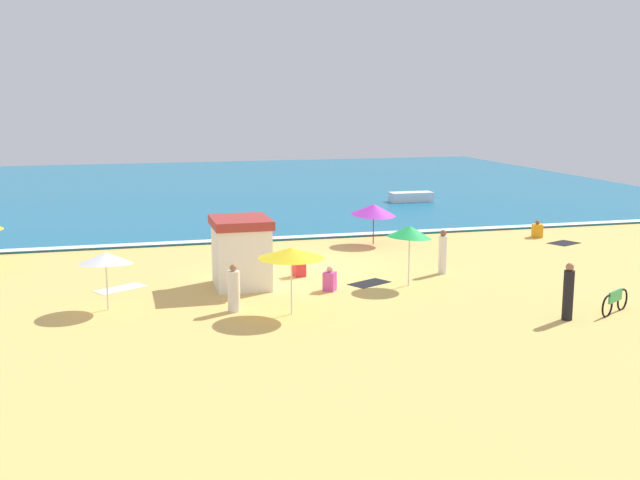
{
  "coord_description": "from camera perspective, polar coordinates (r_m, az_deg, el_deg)",
  "views": [
    {
      "loc": [
        -7.46,
        -28.81,
        6.68
      ],
      "look_at": [
        0.62,
        1.59,
        0.8
      ],
      "focal_mm": 43.34,
      "sensor_mm": 36.0,
      "label": 1
    }
  ],
  "objects": [
    {
      "name": "ground_plane",
      "position": [
        30.5,
        -0.35,
        -2.06
      ],
      "size": [
        60.0,
        60.0,
        0.0
      ],
      "primitive_type": "plane",
      "color": "#EDBC60"
    },
    {
      "name": "ocean_water",
      "position": [
        57.68,
        -7.36,
        3.9
      ],
      "size": [
        60.0,
        44.0,
        0.1
      ],
      "primitive_type": "cube",
      "color": "#146B93",
      "rests_on": "ground_plane"
    },
    {
      "name": "wave_breaker_foam",
      "position": [
        36.49,
        -2.84,
        0.19
      ],
      "size": [
        57.0,
        0.7,
        0.01
      ],
      "primitive_type": "cube",
      "color": "white",
      "rests_on": "ocean_water"
    },
    {
      "name": "lifeguard_cabana",
      "position": [
        27.45,
        -5.84,
        -0.86
      ],
      "size": [
        2.01,
        2.37,
        2.47
      ],
      "color": "white",
      "rests_on": "ground_plane"
    },
    {
      "name": "beach_umbrella_1",
      "position": [
        27.47,
        6.63,
        0.61
      ],
      "size": [
        1.94,
        1.92,
        2.22
      ],
      "color": "silver",
      "rests_on": "ground_plane"
    },
    {
      "name": "beach_umbrella_2",
      "position": [
        25.11,
        -15.55,
        -1.3
      ],
      "size": [
        1.99,
        2.01,
        1.94
      ],
      "color": "silver",
      "rests_on": "ground_plane"
    },
    {
      "name": "beach_umbrella_3",
      "position": [
        35.19,
        3.98,
        2.26
      ],
      "size": [
        2.76,
        2.78,
        1.92
      ],
      "color": "#4C3823",
      "rests_on": "ground_plane"
    },
    {
      "name": "beach_umbrella_4",
      "position": [
        23.66,
        -2.14,
        -0.97
      ],
      "size": [
        2.47,
        2.48,
        2.11
      ],
      "color": "silver",
      "rests_on": "ground_plane"
    },
    {
      "name": "parked_bicycle",
      "position": [
        25.81,
        20.95,
        -4.25
      ],
      "size": [
        1.59,
        0.99,
        0.76
      ],
      "color": "black",
      "rests_on": "ground_plane"
    },
    {
      "name": "beachgoer_1",
      "position": [
        29.74,
        9.05,
        -0.94
      ],
      "size": [
        0.44,
        0.44,
        1.69
      ],
      "color": "white",
      "rests_on": "ground_plane"
    },
    {
      "name": "beachgoer_2",
      "position": [
        29.01,
        -1.55,
        -1.94
      ],
      "size": [
        0.47,
        0.47,
        0.92
      ],
      "color": "red",
      "rests_on": "ground_plane"
    },
    {
      "name": "beachgoer_3",
      "position": [
        24.39,
        -6.39,
        -3.69
      ],
      "size": [
        0.46,
        0.46,
        1.52
      ],
      "color": "white",
      "rests_on": "ground_plane"
    },
    {
      "name": "beachgoer_4",
      "position": [
        24.47,
        17.86,
        -3.74
      ],
      "size": [
        0.44,
        0.44,
        1.77
      ],
      "color": "black",
      "rests_on": "ground_plane"
    },
    {
      "name": "beachgoer_6",
      "position": [
        38.49,
        15.75,
        0.7
      ],
      "size": [
        0.59,
        0.59,
        0.83
      ],
      "color": "orange",
      "rests_on": "ground_plane"
    },
    {
      "name": "beachgoer_7",
      "position": [
        26.88,
        0.72,
        -2.99
      ],
      "size": [
        0.55,
        0.55,
        0.87
      ],
      "color": "#D84CA5",
      "rests_on": "ground_plane"
    },
    {
      "name": "beach_towel_0",
      "position": [
        37.31,
        17.56,
        -0.22
      ],
      "size": [
        1.64,
        1.46,
        0.01
      ],
      "color": "black",
      "rests_on": "ground_plane"
    },
    {
      "name": "beach_towel_1",
      "position": [
        28.11,
        -14.51,
        -3.49
      ],
      "size": [
        1.93,
        1.6,
        0.01
      ],
      "color": "white",
      "rests_on": "ground_plane"
    },
    {
      "name": "beach_towel_2",
      "position": [
        28.05,
        3.66,
        -3.2
      ],
      "size": [
        1.71,
        1.43,
        0.01
      ],
      "color": "black",
      "rests_on": "ground_plane"
    },
    {
      "name": "small_boat_0",
      "position": [
        49.23,
        6.73,
        3.18
      ],
      "size": [
        2.73,
        1.13,
        0.6
      ],
      "color": "white",
      "rests_on": "ocean_water"
    }
  ]
}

